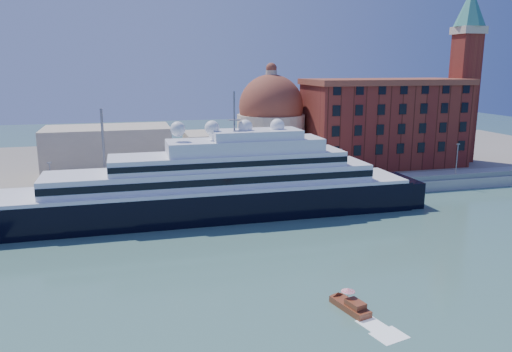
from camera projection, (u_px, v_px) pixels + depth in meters
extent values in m
plane|color=#386158|center=(240.00, 260.00, 75.29)|extent=(400.00, 400.00, 0.00)
cube|color=gray|center=(204.00, 196.00, 107.12)|extent=(180.00, 10.00, 2.50)
cube|color=slate|center=(182.00, 162.00, 145.87)|extent=(260.00, 72.00, 2.00)
cube|color=slate|center=(207.00, 193.00, 102.47)|extent=(180.00, 0.10, 1.20)
cube|color=black|center=(203.00, 205.00, 95.99)|extent=(83.09, 12.78, 6.92)
cube|color=black|center=(396.00, 193.00, 106.41)|extent=(6.39, 11.72, 6.39)
cube|color=white|center=(202.00, 187.00, 95.19)|extent=(80.96, 13.00, 0.64)
cube|color=white|center=(213.00, 176.00, 95.30)|extent=(61.78, 10.65, 3.20)
cube|color=black|center=(218.00, 182.00, 90.28)|extent=(61.78, 0.15, 1.28)
cube|color=white|center=(229.00, 160.00, 95.46)|extent=(44.74, 9.59, 2.77)
cube|color=white|center=(245.00, 146.00, 95.68)|extent=(29.83, 8.52, 2.56)
cube|color=white|center=(256.00, 134.00, 95.75)|extent=(17.04, 7.46, 1.70)
cylinder|color=slate|center=(234.00, 111.00, 93.72)|extent=(0.32, 0.32, 7.46)
sphere|color=white|center=(178.00, 129.00, 91.71)|extent=(2.77, 2.77, 2.77)
sphere|color=white|center=(212.00, 128.00, 93.30)|extent=(2.77, 2.77, 2.77)
sphere|color=white|center=(245.00, 127.00, 94.90)|extent=(2.77, 2.77, 2.77)
sphere|color=white|center=(277.00, 126.00, 96.49)|extent=(2.77, 2.77, 2.77)
cube|color=maroon|center=(350.00, 307.00, 59.72)|extent=(3.22, 6.03, 0.96)
cube|color=maroon|center=(355.00, 304.00, 58.72)|extent=(2.06, 2.69, 0.77)
cylinder|color=slate|center=(348.00, 296.00, 59.87)|extent=(0.06, 0.06, 1.53)
cone|color=red|center=(348.00, 290.00, 59.68)|extent=(1.72, 1.72, 0.38)
cube|color=maroon|center=(384.00, 125.00, 134.55)|extent=(42.00, 18.00, 22.00)
cube|color=brown|center=(386.00, 82.00, 132.06)|extent=(43.00, 19.00, 1.50)
cube|color=maroon|center=(463.00, 99.00, 139.13)|extent=(6.00, 6.00, 35.00)
cube|color=beige|center=(469.00, 30.00, 135.13)|extent=(7.00, 7.00, 2.00)
cone|color=#3C8475|center=(471.00, 7.00, 133.84)|extent=(8.40, 8.40, 10.00)
cylinder|color=beige|center=(271.00, 141.00, 133.59)|extent=(18.00, 18.00, 14.00)
sphere|color=brown|center=(271.00, 107.00, 131.64)|extent=(17.00, 17.00, 17.00)
cylinder|color=beige|center=(271.00, 76.00, 129.91)|extent=(3.00, 3.00, 3.00)
cube|color=beige|center=(221.00, 151.00, 128.64)|extent=(18.00, 14.00, 10.00)
cube|color=beige|center=(108.00, 151.00, 123.32)|extent=(30.00, 16.00, 12.00)
cylinder|color=slate|center=(51.00, 184.00, 95.66)|extent=(0.24, 0.24, 8.00)
cube|color=slate|center=(49.00, 163.00, 94.78)|extent=(0.80, 0.30, 0.25)
cylinder|color=slate|center=(206.00, 175.00, 103.15)|extent=(0.24, 0.24, 8.00)
cube|color=slate|center=(206.00, 156.00, 102.26)|extent=(0.80, 0.30, 0.25)
cylinder|color=slate|center=(340.00, 168.00, 110.64)|extent=(0.24, 0.24, 8.00)
cube|color=slate|center=(340.00, 149.00, 109.75)|extent=(0.80, 0.30, 0.25)
cylinder|color=slate|center=(457.00, 161.00, 118.13)|extent=(0.24, 0.24, 8.00)
cube|color=slate|center=(458.00, 144.00, 117.24)|extent=(0.80, 0.30, 0.25)
cylinder|color=slate|center=(104.00, 154.00, 98.97)|extent=(0.50, 0.50, 18.00)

